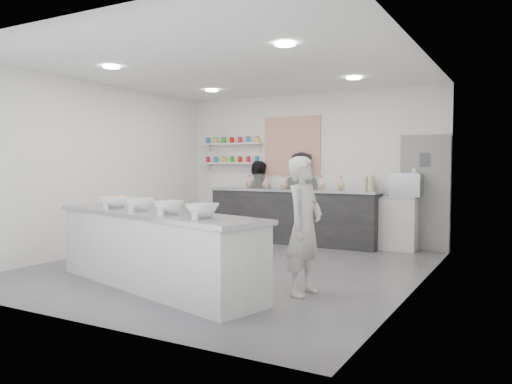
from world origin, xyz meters
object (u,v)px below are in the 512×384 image
Objects in this scene: espresso_machine at (407,185)px; staff_right at (302,197)px; espresso_ledge at (380,222)px; staff_left at (257,200)px; woman_prep at (304,226)px; back_bar at (293,216)px; prep_counter at (154,249)px.

staff_right reaches higher than espresso_machine.
espresso_ledge is at bearing 174.61° from staff_right.
staff_right reaches higher than staff_left.
staff_right is at bearing 29.20° from woman_prep.
woman_prep is (-0.39, -3.71, -0.36)m from espresso_machine.
staff_right is at bearing 72.18° from back_bar.
espresso_ledge is (1.73, 4.31, 0.01)m from prep_counter.
espresso_machine is 3.15m from staff_left.
prep_counter is at bearing -117.08° from espresso_machine.
back_bar is (0.03, 4.13, 0.06)m from prep_counter.
staff_left is (-2.66, 0.07, 0.33)m from espresso_ledge.
woman_prep is 1.01× the size of staff_left.
staff_right is (-1.62, 0.07, 0.42)m from espresso_ledge.
woman_prep reaches higher than espresso_machine.
prep_counter is 2.15× the size of staff_left.
prep_counter is at bearing -90.28° from back_bar.
staff_right is (-1.70, 3.78, 0.08)m from woman_prep.
prep_counter is at bearing -111.92° from espresso_ledge.
espresso_ledge is at bearing 6.18° from woman_prep.
staff_right is at bearing 104.29° from prep_counter.
back_bar is 1.02m from staff_left.
staff_left reaches higher than prep_counter.
woman_prep is (1.81, 0.60, 0.35)m from prep_counter.
espresso_machine is (0.47, 0.00, 0.70)m from espresso_ledge.
espresso_ledge is (1.70, 0.18, -0.05)m from back_bar.
staff_right is (0.11, 4.38, 0.43)m from prep_counter.
prep_counter is 4.49m from staff_left.
back_bar is at bearing 143.79° from staff_left.
prep_counter is 1.94m from woman_prep.
woman_prep is 4.15m from staff_right.
espresso_machine is at bearing 4.87° from back_bar.
staff_right is at bearing 158.51° from staff_left.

